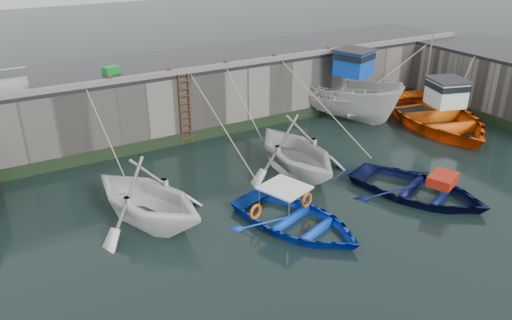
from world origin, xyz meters
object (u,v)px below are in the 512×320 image
boat_near_blue (296,226)px  bollard_c (225,64)px  boat_far_orange (435,115)px  fish_crate (111,70)px  boat_near_white (149,221)px  bollard_e (328,50)px  ladder (185,110)px  bollard_d (274,57)px  bollard_b (169,72)px  boat_near_navy (417,195)px  boat_near_blacktrim (295,173)px  boat_far_white (341,96)px  bollard_a (110,80)px

boat_near_blue → bollard_c: bollard_c is taller
boat_far_orange → fish_crate: boat_far_orange is taller
boat_near_white → boat_far_orange: boat_far_orange is taller
boat_far_orange → bollard_c: (-9.29, 4.32, 2.79)m
bollard_c → bollard_e: size_ratio=1.00×
boat_far_orange → ladder: bearing=178.0°
fish_crate → bollard_e: bearing=-26.5°
bollard_c → bollard_d: (2.60, 0.00, 0.00)m
boat_far_orange → bollard_b: boat_far_orange is taller
boat_near_navy → bollard_b: 11.27m
boat_near_blue → bollard_d: 10.24m
boat_near_blacktrim → fish_crate: bearing=130.7°
boat_far_orange → boat_near_navy: bearing=-125.3°
ladder → boat_near_white: ladder is taller
bollard_b → fish_crate: bearing=146.1°
boat_near_white → bollard_d: bollard_d is taller
boat_near_white → boat_far_white: size_ratio=0.66×
bollard_a → bollard_d: (7.80, 0.00, 0.00)m
boat_near_navy → bollard_a: 12.74m
boat_near_navy → bollard_a: bearing=110.6°
ladder → fish_crate: (-2.59, 1.74, 1.73)m
ladder → bollard_d: (4.80, 0.34, 1.71)m
boat_near_navy → bollard_c: bearing=87.1°
boat_near_blue → boat_near_navy: boat_near_navy is taller
bollard_a → boat_near_blue: bearing=-68.9°
boat_near_white → bollard_e: 13.52m
boat_near_blue → fish_crate: (-2.90, 9.99, 3.32)m
boat_far_white → bollard_a: bearing=155.6°
fish_crate → boat_near_white: bearing=-117.8°
boat_near_blue → boat_near_blacktrim: size_ratio=0.94×
bollard_e → boat_near_navy: bearing=-106.5°
bollard_a → bollard_b: same height
boat_near_blue → boat_near_white: bearing=126.9°
boat_far_white → fish_crate: (-10.88, 2.32, 2.22)m
fish_crate → ladder: bearing=-52.8°
ladder → boat_near_navy: ladder is taller
boat_near_white → fish_crate: (1.14, 7.27, 3.32)m
boat_near_blue → boat_far_white: 11.13m
ladder → bollard_a: bearing=173.6°
bollard_a → bollard_e: (11.00, 0.00, 0.00)m
boat_near_white → boat_far_orange: size_ratio=0.54×
boat_far_white → boat_near_white: bearing=-177.3°
boat_near_navy → boat_near_blue: bearing=152.6°
boat_near_white → bollard_e: bollard_e is taller
boat_near_white → fish_crate: 8.07m
boat_far_white → bollard_e: 2.40m
bollard_c → bollard_b: bearing=180.0°
fish_crate → bollard_a: bearing=-125.3°
bollard_d → bollard_a: bearing=180.0°
bollard_d → ladder: bearing=-176.0°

